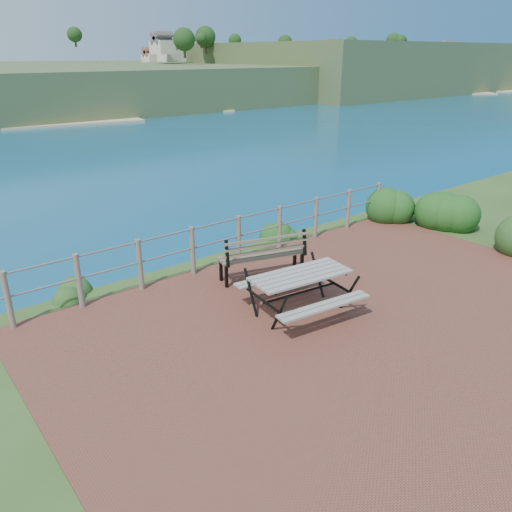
{
  "coord_description": "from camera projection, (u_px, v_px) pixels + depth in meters",
  "views": [
    {
      "loc": [
        -5.92,
        -4.68,
        4.18
      ],
      "look_at": [
        -0.69,
        1.9,
        0.75
      ],
      "focal_mm": 35.0,
      "sensor_mm": 36.0,
      "label": 1
    }
  ],
  "objects": [
    {
      "name": "shrub_lip_east",
      "position": [
        280.0,
        235.0,
        12.34
      ],
      "size": [
        0.75,
        0.75,
        0.48
      ],
      "primitive_type": "ellipsoid",
      "color": "#164918",
      "rests_on": "ground"
    },
    {
      "name": "shrub_right_edge",
      "position": [
        387.0,
        218.0,
        13.61
      ],
      "size": [
        1.07,
        1.07,
        1.53
      ],
      "primitive_type": "ellipsoid",
      "color": "#164918",
      "rests_on": "ground"
    },
    {
      "name": "safety_railing",
      "position": [
        239.0,
        236.0,
        10.6
      ],
      "size": [
        9.4,
        0.1,
        1.0
      ],
      "color": "#6B5B4C",
      "rests_on": "ground"
    },
    {
      "name": "park_bench",
      "position": [
        262.0,
        248.0,
        9.74
      ],
      "size": [
        1.79,
        0.9,
        0.98
      ],
      "rotation": [
        0.0,
        0.0,
        -0.28
      ],
      "color": "brown",
      "rests_on": "ground"
    },
    {
      "name": "shrub_right_front",
      "position": [
        445.0,
        228.0,
        12.85
      ],
      "size": [
        1.28,
        1.28,
        1.82
      ],
      "primitive_type": "ellipsoid",
      "color": "#164918",
      "rests_on": "ground"
    },
    {
      "name": "shrub_lip_west",
      "position": [
        74.0,
        295.0,
        9.27
      ],
      "size": [
        0.73,
        0.73,
        0.46
      ],
      "primitive_type": "ellipsoid",
      "color": "#1F4A1C",
      "rests_on": "ground"
    },
    {
      "name": "distant_bay",
      "position": [
        278.0,
        65.0,
        255.52
      ],
      "size": [
        290.0,
        232.36,
        24.0
      ],
      "color": "#475E2F",
      "rests_on": "ground"
    },
    {
      "name": "ground",
      "position": [
        358.0,
        321.0,
        8.38
      ],
      "size": [
        10.0,
        7.0,
        0.12
      ],
      "primitive_type": "cube",
      "color": "brown",
      "rests_on": "ground"
    },
    {
      "name": "picnic_table",
      "position": [
        300.0,
        289.0,
        8.47
      ],
      "size": [
        1.79,
        1.48,
        0.72
      ],
      "rotation": [
        0.0,
        0.0,
        -0.13
      ],
      "color": "gray",
      "rests_on": "ground"
    }
  ]
}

